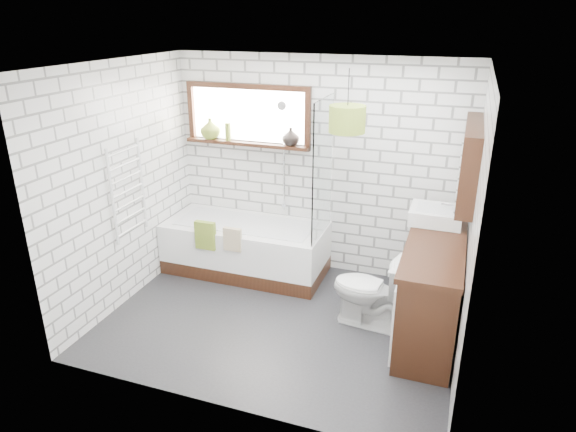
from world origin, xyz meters
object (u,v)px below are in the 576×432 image
(vanity, at_px, (432,288))
(basin, at_px, (436,215))
(bathtub, at_px, (246,247))
(toilet, at_px, (371,290))
(pendant, at_px, (347,119))

(vanity, xyz_separation_m, basin, (-0.06, 0.50, 0.55))
(bathtub, xyz_separation_m, toilet, (1.62, -0.65, 0.08))
(vanity, bearing_deg, basin, 96.84)
(bathtub, distance_m, toilet, 1.75)
(vanity, relative_size, toilet, 2.16)
(vanity, bearing_deg, pendant, -153.39)
(toilet, bearing_deg, pendant, -30.86)
(bathtub, relative_size, pendant, 6.28)
(bathtub, relative_size, basin, 3.74)
(bathtub, xyz_separation_m, pendant, (1.38, -0.97, 1.80))
(toilet, bearing_deg, basin, 145.13)
(basin, distance_m, pendant, 1.59)
(bathtub, bearing_deg, toilet, -22.05)
(bathtub, bearing_deg, pendant, -35.05)
(bathtub, bearing_deg, basin, -1.83)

